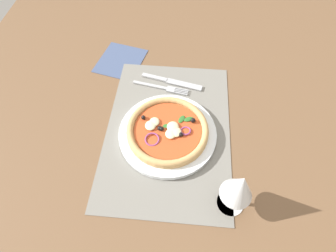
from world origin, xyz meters
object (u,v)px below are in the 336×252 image
object	(u,v)px
pizza	(169,130)
wine_glass	(239,187)
plate	(169,134)
napkin	(121,61)
fork	(164,88)
knife	(172,82)

from	to	relation	value
pizza	wine_glass	distance (cm)	25.10
plate	napkin	world-z (taller)	plate
pizza	fork	bearing A→B (deg)	-169.19
pizza	knife	world-z (taller)	pizza
fork	wine_glass	world-z (taller)	wine_glass
fork	pizza	bearing A→B (deg)	-68.94
knife	pizza	bearing A→B (deg)	-75.10
knife	wine_glass	xyz separation A→B (cm)	(37.87, 16.91, 9.64)
pizza	fork	world-z (taller)	pizza
knife	napkin	bearing A→B (deg)	167.53
napkin	plate	bearing A→B (deg)	33.82
pizza	knife	distance (cm)	20.26
pizza	napkin	size ratio (longest dim) A/B	1.40
knife	fork	bearing A→B (deg)	-118.45
fork	knife	xyz separation A→B (cm)	(-2.90, 2.54, 0.03)
wine_glass	knife	bearing A→B (deg)	-155.94
pizza	wine_glass	world-z (taller)	wine_glass
knife	napkin	world-z (taller)	knife
plate	knife	world-z (taller)	plate
plate	wine_glass	world-z (taller)	wine_glass
fork	napkin	world-z (taller)	fork
wine_glass	napkin	bearing A→B (deg)	-142.74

